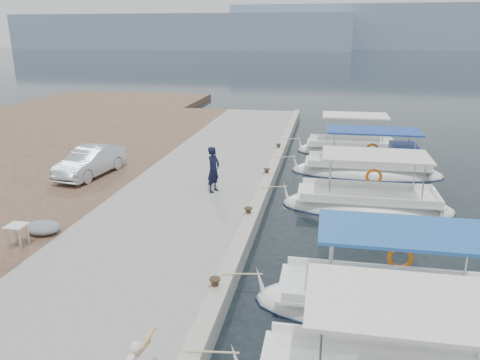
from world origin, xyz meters
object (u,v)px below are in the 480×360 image
fishing_caique_d (369,171)px  fisherman (214,170)px  fishing_caique_e (350,151)px  parked_car (90,162)px  fishing_caique_b (390,308)px  fishing_caique_c (367,206)px

fishing_caique_d → fisherman: 8.49m
fishing_caique_e → parked_car: size_ratio=1.55×
fishing_caique_d → parked_car: fishing_caique_d is taller
fishing_caique_b → fishing_caique_c: size_ratio=1.02×
fishing_caique_c → fisherman: size_ratio=3.59×
fishing_caique_c → fishing_caique_e: 9.13m
parked_car → fishing_caique_e: bearing=43.6°
fishing_caique_b → parked_car: (-12.09, 8.01, 1.02)m
fishing_caique_e → fisherman: (-5.78, -9.59, 1.30)m
fishing_caique_b → fishing_caique_e: (-0.36, 16.41, 0.00)m
fishing_caique_c → fisherman: (-6.08, -0.46, 1.30)m
fisherman → parked_car: fisherman is taller
fishing_caique_b → fisherman: bearing=131.9°
fishing_caique_c → parked_car: 12.10m
fishing_caique_c → fishing_caique_b: bearing=-89.6°
fishing_caique_c → fisherman: 6.23m
fishing_caique_c → fisherman: bearing=-175.7°
fishing_caique_d → parked_car: size_ratio=1.87×
fishing_caique_b → fishing_caique_d: bearing=88.3°
fishing_caique_c → parked_car: (-12.04, 0.72, 1.02)m
fishing_caique_c → parked_car: fishing_caique_c is taller
fishing_caique_c → fishing_caique_e: same height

